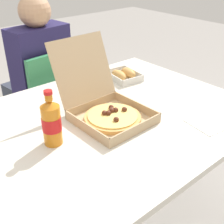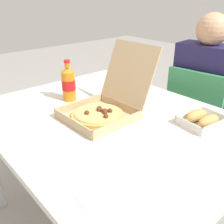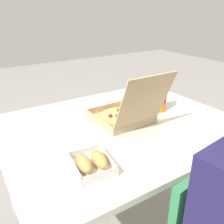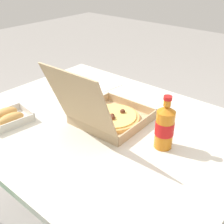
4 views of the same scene
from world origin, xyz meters
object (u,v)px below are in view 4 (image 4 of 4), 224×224
pizza_box_open (107,115)px  bread_side_box (8,117)px  paper_menu (102,83)px  cola_bottle (165,126)px

pizza_box_open → bread_side_box: size_ratio=2.00×
paper_menu → pizza_box_open: bearing=143.3°
pizza_box_open → cola_bottle: size_ratio=1.86×
cola_bottle → pizza_box_open: bearing=3.0°
bread_side_box → paper_menu: bread_side_box is taller
bread_side_box → cola_bottle: cola_bottle is taller
pizza_box_open → cola_bottle: 0.29m
bread_side_box → paper_menu: (-0.03, -0.61, -0.02)m
pizza_box_open → cola_bottle: (-0.28, -0.01, 0.05)m
pizza_box_open → cola_bottle: pizza_box_open is taller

